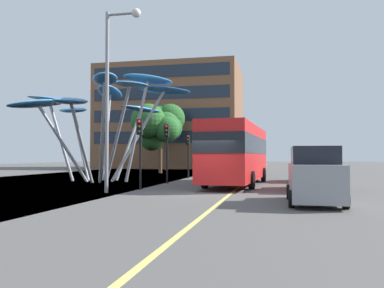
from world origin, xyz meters
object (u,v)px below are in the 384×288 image
object	(u,v)px
red_bus	(237,151)
traffic_light_island_mid	(188,147)
car_parked_far	(306,167)
car_parked_near	(314,177)
street_lamp	(114,78)
leaf_sculpture	(103,101)
traffic_light_kerb_far	(167,141)
traffic_light_kerb_near	(140,139)
traffic_light_opposite	(201,149)
car_parked_mid	(311,171)

from	to	relation	value
red_bus	traffic_light_island_mid	bearing A→B (deg)	125.17
red_bus	car_parked_far	distance (m)	5.94
car_parked_near	street_lamp	bearing A→B (deg)	164.57
leaf_sculpture	street_lamp	distance (m)	8.96
red_bus	street_lamp	xyz separation A→B (m)	(-5.24, -6.61, 3.44)
traffic_light_kerb_far	street_lamp	size ratio (longest dim) A/B	0.43
traffic_light_island_mid	car_parked_far	xyz separation A→B (m)	(8.88, -2.53, -1.54)
traffic_light_island_mid	car_parked_far	bearing A→B (deg)	-15.92
traffic_light_kerb_near	street_lamp	distance (m)	3.50
leaf_sculpture	traffic_light_kerb_near	xyz separation A→B (m)	(4.84, -5.99, -2.95)
traffic_light_island_mid	street_lamp	xyz separation A→B (m)	(-0.70, -13.05, 3.01)
traffic_light_kerb_far	car_parked_near	world-z (taller)	traffic_light_kerb_far
traffic_light_opposite	car_parked_far	xyz separation A→B (m)	(8.93, -8.23, -1.48)
traffic_light_kerb_near	traffic_light_kerb_far	bearing A→B (deg)	89.02
traffic_light_opposite	car_parked_mid	bearing A→B (deg)	-60.51
traffic_light_kerb_far	traffic_light_island_mid	distance (m)	6.30
traffic_light_kerb_far	car_parked_mid	world-z (taller)	traffic_light_kerb_far
car_parked_near	car_parked_mid	distance (m)	5.92
car_parked_far	car_parked_mid	bearing A→B (deg)	-92.12
car_parked_mid	street_lamp	distance (m)	10.92
traffic_light_kerb_near	car_parked_mid	xyz separation A→B (m)	(8.68, 1.52, -1.68)
traffic_light_island_mid	car_parked_near	size ratio (longest dim) A/B	0.81
car_parked_far	traffic_light_kerb_near	bearing A→B (deg)	-136.10
traffic_light_opposite	street_lamp	size ratio (longest dim) A/B	0.38
traffic_light_kerb_far	traffic_light_island_mid	xyz separation A→B (m)	(-0.02, 6.30, -0.22)
car_parked_mid	traffic_light_kerb_far	bearing A→B (deg)	158.88
leaf_sculpture	street_lamp	xyz separation A→B (m)	(4.21, -7.91, -0.09)
car_parked_mid	car_parked_far	size ratio (longest dim) A/B	1.11
leaf_sculpture	traffic_light_kerb_near	bearing A→B (deg)	-51.07
car_parked_near	street_lamp	distance (m)	10.35
leaf_sculpture	traffic_light_kerb_far	bearing A→B (deg)	-13.23
traffic_light_island_mid	traffic_light_opposite	size ratio (longest dim) A/B	1.02
traffic_light_kerb_near	car_parked_far	xyz separation A→B (m)	(8.94, 8.60, -1.68)
traffic_light_kerb_far	traffic_light_opposite	xyz separation A→B (m)	(-0.07, 12.00, -0.28)
traffic_light_kerb_far	traffic_light_island_mid	size ratio (longest dim) A/B	1.09
car_parked_far	traffic_light_kerb_far	bearing A→B (deg)	-156.97
traffic_light_kerb_far	car_parked_far	world-z (taller)	traffic_light_kerb_far
leaf_sculpture	car_parked_near	xyz separation A→B (m)	(13.18, -10.39, -4.61)
car_parked_near	car_parked_far	size ratio (longest dim) A/B	1.12
traffic_light_kerb_near	traffic_light_island_mid	size ratio (longest dim) A/B	1.06
traffic_light_kerb_near	street_lamp	size ratio (longest dim) A/B	0.42
leaf_sculpture	traffic_light_opposite	distance (m)	12.29
traffic_light_island_mid	car_parked_mid	bearing A→B (deg)	-48.14
traffic_light_kerb_far	traffic_light_island_mid	bearing A→B (deg)	90.19
car_parked_mid	leaf_sculpture	bearing A→B (deg)	161.67
leaf_sculpture	car_parked_mid	world-z (taller)	leaf_sculpture
car_parked_near	car_parked_mid	size ratio (longest dim) A/B	1.01
red_bus	car_parked_near	size ratio (longest dim) A/B	2.70
leaf_sculpture	traffic_light_kerb_near	distance (m)	8.25
red_bus	traffic_light_opposite	bearing A→B (deg)	110.70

